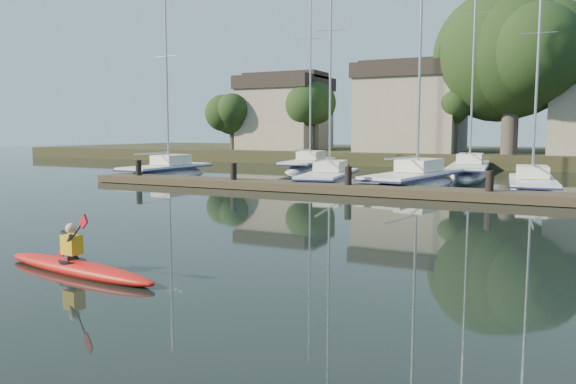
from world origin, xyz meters
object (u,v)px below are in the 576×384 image
at_px(sailboat_1, 328,187).
at_px(sailboat_6, 469,178).
at_px(sailboat_5, 309,172).
at_px(sailboat_3, 532,196).
at_px(dock, 415,192).
at_px(sailboat_0, 167,179).
at_px(sailboat_2, 415,190).
at_px(kayak, 76,265).

xyz_separation_m(sailboat_1, sailboat_6, (5.78, 9.58, -0.01)).
bearing_deg(sailboat_1, sailboat_5, 110.14).
bearing_deg(sailboat_3, dock, -140.60).
bearing_deg(sailboat_1, sailboat_0, 169.39).
height_order(dock, sailboat_6, sailboat_6).
height_order(sailboat_2, sailboat_6, sailboat_6).
xyz_separation_m(sailboat_0, sailboat_5, (5.46, 9.38, 0.01)).
height_order(kayak, sailboat_6, sailboat_6).
relative_size(sailboat_0, sailboat_1, 0.93).
bearing_deg(sailboat_6, dock, -96.22).
height_order(kayak, sailboat_3, sailboat_3).
relative_size(sailboat_2, sailboat_5, 1.04).
xyz_separation_m(kayak, sailboat_5, (-7.86, 29.18, -0.37)).
height_order(sailboat_3, sailboat_6, sailboat_6).
bearing_deg(sailboat_0, sailboat_3, 2.33).
distance_m(sailboat_2, sailboat_3, 5.48).
height_order(kayak, sailboat_0, sailboat_0).
relative_size(sailboat_0, sailboat_5, 0.80).
xyz_separation_m(dock, sailboat_6, (0.31, 13.38, -0.40)).
relative_size(dock, sailboat_6, 1.97).
bearing_deg(sailboat_1, sailboat_6, 49.85).
bearing_deg(kayak, sailboat_0, 131.06).
height_order(kayak, sailboat_5, sailboat_5).
height_order(sailboat_1, sailboat_5, sailboat_5).
xyz_separation_m(dock, sailboat_5, (-10.88, 13.47, -0.40)).
bearing_deg(sailboat_2, sailboat_1, -159.73).
relative_size(kayak, sailboat_1, 0.32).
distance_m(sailboat_2, sailboat_6, 8.89).
relative_size(kayak, sailboat_5, 0.27).
distance_m(dock, sailboat_3, 6.16).
distance_m(sailboat_0, sailboat_2, 15.26).
relative_size(kayak, sailboat_6, 0.25).
bearing_deg(kayak, sailboat_5, 112.21).
bearing_deg(sailboat_0, sailboat_5, 61.55).
relative_size(sailboat_0, sailboat_6, 0.74).
xyz_separation_m(dock, sailboat_1, (-5.47, 3.80, -0.39)).
height_order(sailboat_5, sailboat_6, sailboat_6).
bearing_deg(sailboat_0, sailboat_1, 0.20).
distance_m(sailboat_3, sailboat_6, 9.95).
bearing_deg(sailboat_3, sailboat_6, 109.22).
distance_m(sailboat_0, sailboat_5, 10.86).
distance_m(sailboat_5, sailboat_6, 11.19).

